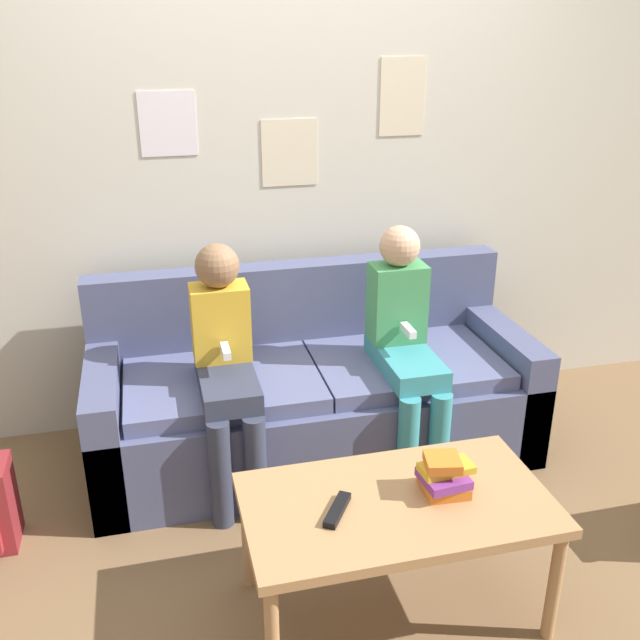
{
  "coord_description": "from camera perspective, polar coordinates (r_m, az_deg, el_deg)",
  "views": [
    {
      "loc": [
        -0.68,
        -2.34,
        1.89
      ],
      "look_at": [
        0.0,
        0.37,
        0.72
      ],
      "focal_mm": 40.0,
      "sensor_mm": 36.0,
      "label": 1
    }
  ],
  "objects": [
    {
      "name": "tv_remote",
      "position": [
        2.33,
        1.4,
        -14.94
      ],
      "size": [
        0.13,
        0.16,
        0.02
      ],
      "rotation": [
        0.0,
        0.0,
        -0.58
      ],
      "color": "black",
      "rests_on": "coffee_table"
    },
    {
      "name": "person_right",
      "position": [
        3.13,
        6.82,
        -1.49
      ],
      "size": [
        0.24,
        0.54,
        1.09
      ],
      "color": "teal",
      "rests_on": "ground_plane"
    },
    {
      "name": "book_stack",
      "position": [
        2.43,
        9.89,
        -12.18
      ],
      "size": [
        0.18,
        0.16,
        0.13
      ],
      "color": "orange",
      "rests_on": "coffee_table"
    },
    {
      "name": "person_left",
      "position": [
        2.97,
        -7.58,
        -3.13
      ],
      "size": [
        0.24,
        0.54,
        1.07
      ],
      "color": "#33384C",
      "rests_on": "ground_plane"
    },
    {
      "name": "couch",
      "position": [
        3.34,
        -0.58,
        -6.04
      ],
      "size": [
        1.99,
        0.78,
        0.84
      ],
      "color": "#4C5175",
      "rests_on": "ground_plane"
    },
    {
      "name": "coffee_table",
      "position": [
        2.43,
        6.13,
        -15.04
      ],
      "size": [
        1.01,
        0.56,
        0.46
      ],
      "color": "#AD7F51",
      "rests_on": "ground_plane"
    },
    {
      "name": "wall_back",
      "position": [
        3.45,
        -2.56,
        12.84
      ],
      "size": [
        8.0,
        0.06,
        2.6
      ],
      "color": "beige",
      "rests_on": "ground_plane"
    },
    {
      "name": "ground_plane",
      "position": [
        3.08,
        1.73,
        -15.12
      ],
      "size": [
        10.0,
        10.0,
        0.0
      ],
      "primitive_type": "plane",
      "color": "brown"
    }
  ]
}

